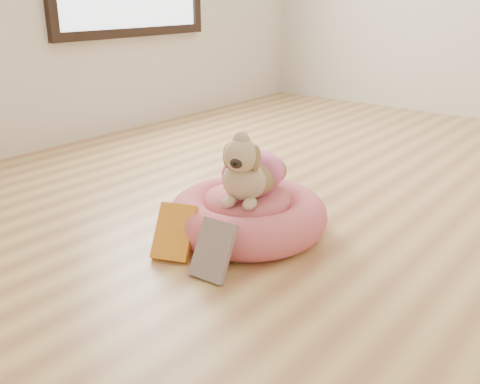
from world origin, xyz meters
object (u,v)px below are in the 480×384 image
Objects in this scene: book_yellow at (174,232)px; dog at (250,160)px; pet_bed at (248,215)px; book_white at (213,250)px.

dog is at bearing 49.59° from book_yellow.
dog reaches higher than pet_bed.
book_white is at bearing -92.96° from dog.
book_yellow reaches higher than pet_bed.
dog is 1.94× the size of book_white.
book_yellow is (-0.09, -0.32, 0.01)m from pet_bed.
book_white reaches higher than pet_bed.
book_white reaches higher than book_yellow.
book_yellow is 1.03× the size of book_white.
dog is 0.43m from book_white.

